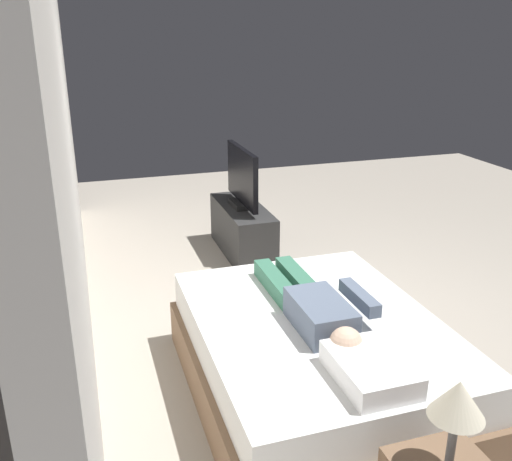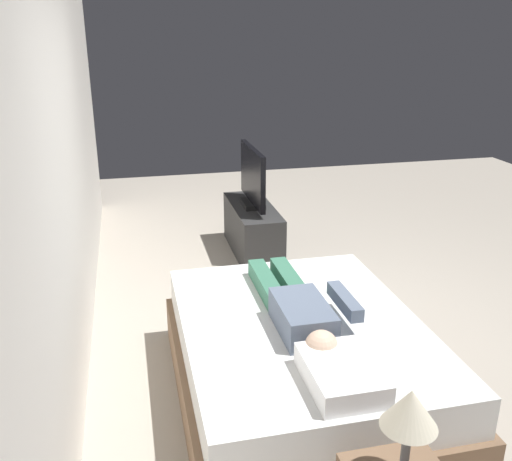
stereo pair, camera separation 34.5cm
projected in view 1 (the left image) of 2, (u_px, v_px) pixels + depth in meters
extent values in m
plane|color=#ADA393|center=(317.00, 327.00, 4.38)|extent=(10.00, 10.00, 0.00)
cube|color=silver|center=(64.00, 153.00, 3.76)|extent=(6.40, 0.10, 2.80)
cube|color=brown|center=(315.00, 375.00, 3.52)|extent=(1.92, 1.48, 0.30)
cube|color=white|center=(317.00, 337.00, 3.43)|extent=(1.84, 1.40, 0.24)
cube|color=white|center=(370.00, 369.00, 2.79)|extent=(0.48, 0.34, 0.12)
cube|color=slate|center=(320.00, 315.00, 3.26)|extent=(0.48, 0.28, 0.18)
sphere|color=beige|center=(346.00, 344.00, 2.96)|extent=(0.18, 0.18, 0.18)
cube|color=#387056|center=(298.00, 280.00, 3.78)|extent=(0.60, 0.11, 0.11)
cube|color=#387056|center=(276.00, 284.00, 3.73)|extent=(0.60, 0.11, 0.11)
cube|color=slate|center=(359.00, 297.00, 3.38)|extent=(0.40, 0.08, 0.08)
cube|color=black|center=(362.00, 296.00, 3.66)|extent=(0.15, 0.04, 0.02)
cube|color=#2D2D2D|center=(243.00, 230.00, 5.72)|extent=(1.10, 0.40, 0.50)
cube|color=black|center=(242.00, 204.00, 5.62)|extent=(0.32, 0.20, 0.05)
cube|color=black|center=(242.00, 175.00, 5.52)|extent=(0.88, 0.05, 0.54)
cylinder|color=#59595B|center=(452.00, 439.00, 2.22)|extent=(0.04, 0.04, 0.30)
cone|color=beige|center=(458.00, 399.00, 2.16)|extent=(0.22, 0.22, 0.16)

